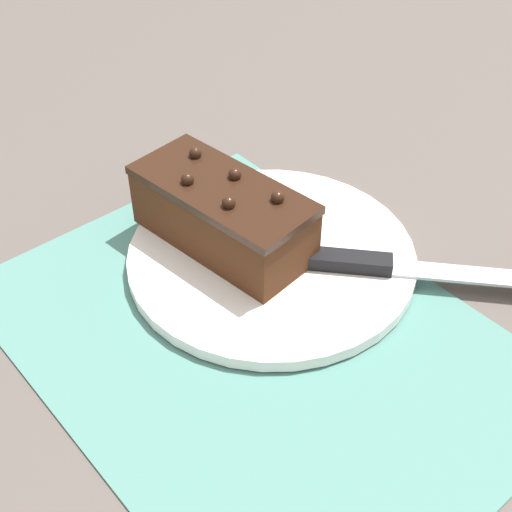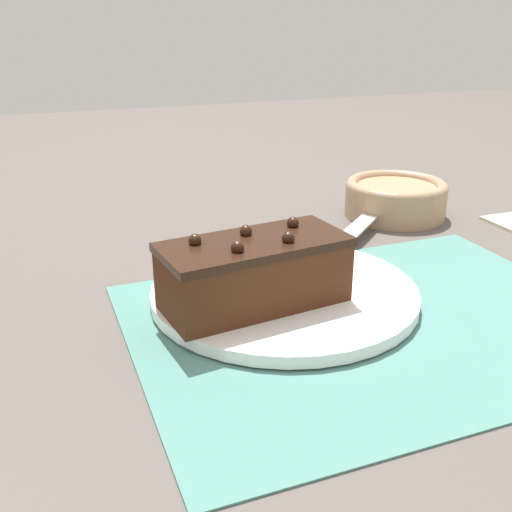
{
  "view_description": "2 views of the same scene",
  "coord_description": "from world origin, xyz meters",
  "px_view_note": "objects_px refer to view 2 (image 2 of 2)",
  "views": [
    {
      "loc": [
        0.31,
        -0.27,
        0.46
      ],
      "look_at": [
        -0.04,
        0.04,
        0.04
      ],
      "focal_mm": 50.0,
      "sensor_mm": 36.0,
      "label": 1
    },
    {
      "loc": [
        -0.29,
        -0.43,
        0.27
      ],
      "look_at": [
        -0.09,
        0.08,
        0.05
      ],
      "focal_mm": 42.0,
      "sensor_mm": 36.0,
      "label": 2
    }
  ],
  "objects_px": {
    "cake_plate": "(284,292)",
    "chocolate_cake": "(254,272)",
    "small_bowl": "(395,197)",
    "serving_knife": "(332,249)"
  },
  "relations": [
    {
      "from": "chocolate_cake",
      "to": "small_bowl",
      "type": "xyz_separation_m",
      "value": [
        0.31,
        0.22,
        -0.02
      ]
    },
    {
      "from": "serving_knife",
      "to": "cake_plate",
      "type": "bearing_deg",
      "value": -94.94
    },
    {
      "from": "small_bowl",
      "to": "cake_plate",
      "type": "bearing_deg",
      "value": -142.84
    },
    {
      "from": "serving_knife",
      "to": "chocolate_cake",
      "type": "bearing_deg",
      "value": -96.91
    },
    {
      "from": "cake_plate",
      "to": "chocolate_cake",
      "type": "relative_size",
      "value": 1.48
    },
    {
      "from": "cake_plate",
      "to": "small_bowl",
      "type": "xyz_separation_m",
      "value": [
        0.26,
        0.2,
        0.02
      ]
    },
    {
      "from": "cake_plate",
      "to": "small_bowl",
      "type": "distance_m",
      "value": 0.33
    },
    {
      "from": "cake_plate",
      "to": "chocolate_cake",
      "type": "xyz_separation_m",
      "value": [
        -0.04,
        -0.02,
        0.04
      ]
    },
    {
      "from": "chocolate_cake",
      "to": "cake_plate",
      "type": "bearing_deg",
      "value": 30.05
    },
    {
      "from": "cake_plate",
      "to": "serving_knife",
      "type": "relative_size",
      "value": 1.39
    }
  ]
}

